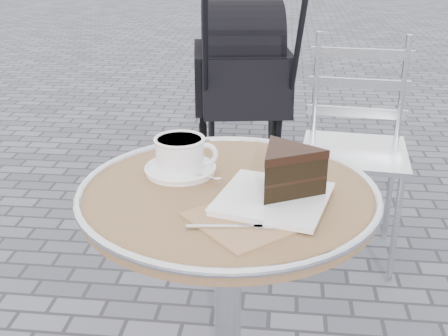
# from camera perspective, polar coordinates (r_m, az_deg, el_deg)

# --- Properties ---
(cafe_table) EXTENTS (0.72, 0.72, 0.74)m
(cafe_table) POSITION_cam_1_polar(r_m,az_deg,el_deg) (1.41, 0.40, -8.27)
(cafe_table) COLOR silver
(cafe_table) RESTS_ON ground
(cappuccino_set) EXTENTS (0.20, 0.18, 0.09)m
(cappuccino_set) POSITION_cam_1_polar(r_m,az_deg,el_deg) (1.42, -4.40, 1.11)
(cappuccino_set) COLOR white
(cappuccino_set) RESTS_ON cafe_table
(cake_plate_set) EXTENTS (0.34, 0.37, 0.13)m
(cake_plate_set) POSITION_cam_1_polar(r_m,az_deg,el_deg) (1.26, 6.04, -0.93)
(cake_plate_set) COLOR #9E7257
(cake_plate_set) RESTS_ON cafe_table
(bistro_chair) EXTENTS (0.45, 0.45, 0.92)m
(bistro_chair) POSITION_cam_1_polar(r_m,az_deg,el_deg) (2.38, 13.27, 4.52)
(bistro_chair) COLOR silver
(bistro_chair) RESTS_ON ground
(baby_stroller) EXTENTS (0.63, 1.11, 1.09)m
(baby_stroller) POSITION_cam_1_polar(r_m,az_deg,el_deg) (3.16, 1.88, 8.21)
(baby_stroller) COLOR black
(baby_stroller) RESTS_ON ground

